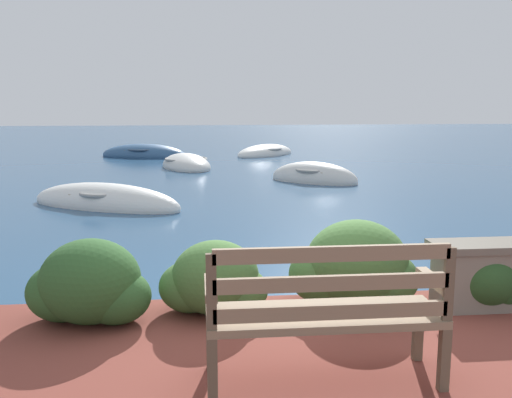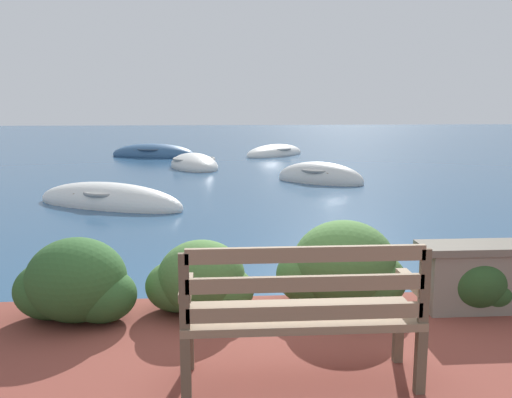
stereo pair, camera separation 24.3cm
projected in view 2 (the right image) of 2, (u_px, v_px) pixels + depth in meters
The scene contains 11 objects.
ground_plane at pixel (283, 318), 5.21m from camera, with size 80.00×80.00×0.00m.
park_bench at pixel (302, 310), 3.48m from camera, with size 1.47×0.48×0.93m.
hedge_clump_left at pixel (75, 285), 4.55m from camera, with size 1.00×0.72×0.68m.
hedge_clump_centre at pixel (200, 281), 4.72m from camera, with size 0.90×0.65×0.61m.
hedge_clump_right at pixel (342, 269), 4.86m from camera, with size 1.10×0.79×0.75m.
hedge_clump_far_right at pixel (471, 284), 4.81m from camera, with size 0.74×0.54×0.51m.
rowboat_nearest at pixel (109, 203), 10.68m from camera, with size 3.23×2.28×0.78m.
rowboat_mid at pixel (320, 179), 13.81m from camera, with size 2.37×2.13×0.85m.
rowboat_far at pixel (194, 165), 16.69m from camera, with size 1.95×2.75×0.74m.
rowboat_outer at pixel (153, 155), 19.90m from camera, with size 3.23×2.03×0.80m.
rowboat_distant at pixel (275, 154), 20.43m from camera, with size 2.76×2.77×0.68m.
Camera 2 is at (-0.59, -4.92, 1.97)m, focal length 40.00 mm.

